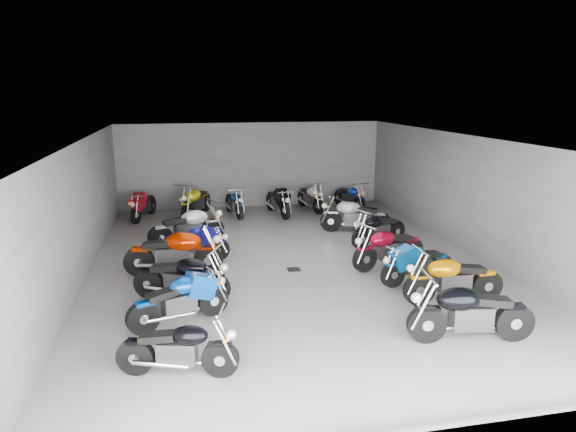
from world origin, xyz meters
The scene contains 24 objects.
ground centered at (0.00, 0.00, 0.00)m, with size 14.00×14.00×0.00m, color gray.
wall_back centered at (0.00, 7.00, 1.60)m, with size 10.00×0.10×3.20m, color gray.
wall_left centered at (-5.00, 0.00, 1.60)m, with size 0.10×14.00×3.20m, color gray.
wall_right centered at (5.00, 0.00, 1.60)m, with size 0.10×14.00×3.20m, color gray.
ceiling centered at (0.00, 0.00, 3.22)m, with size 10.00×14.00×0.04m, color black.
drain_grate centered at (0.00, -0.50, 0.01)m, with size 0.32×0.32×0.01m, color black.
motorcycle_left_a centered at (-2.81, -4.93, 0.47)m, with size 1.91×0.63×0.85m.
motorcycle_left_b centered at (-2.77, -3.06, 0.49)m, with size 1.94×0.93×0.90m.
motorcycle_left_c centered at (-2.72, -1.92, 0.52)m, with size 2.04×0.97×0.95m.
motorcycle_left_d centered at (-2.89, -0.30, 0.57)m, with size 2.37×0.57×1.05m.
motorcycle_left_e centered at (-2.39, 0.82, 0.46)m, with size 1.88×0.69×0.85m.
motorcycle_left_f centered at (-2.54, 2.18, 0.54)m, with size 2.21×0.83×1.00m.
motorcycle_right_a centered at (2.23, -4.82, 0.55)m, with size 2.28×0.57×1.00m.
motorcycle_right_b centered at (2.81, -3.19, 0.52)m, with size 2.19×0.45×0.96m.
motorcycle_right_c centered at (2.59, -1.97, 0.47)m, with size 1.96×0.57×0.87m.
motorcycle_right_d centered at (2.37, -0.79, 0.52)m, with size 2.12×0.76×0.95m.
motorcycle_right_e centered at (2.85, 1.07, 0.48)m, with size 1.90×0.91×0.89m.
motorcycle_right_f centered at (2.62, 2.51, 0.54)m, with size 2.14×0.93×0.98m.
motorcycle_back_a centered at (-4.01, 5.70, 0.50)m, with size 0.76×2.03×0.92m.
motorcycle_back_b centered at (-2.19, 5.69, 0.55)m, with size 1.10×2.14×1.01m.
motorcycle_back_c centered at (-0.85, 5.54, 0.47)m, with size 0.51×1.95×0.86m.
motorcycle_back_d centered at (0.70, 5.31, 0.52)m, with size 0.56×2.14×0.95m.
motorcycle_back_e centered at (2.03, 5.81, 0.50)m, with size 0.54×2.07×0.92m.
motorcycle_back_f centered at (3.59, 5.87, 0.46)m, with size 0.69×1.84×0.83m.
Camera 1 is at (-2.62, -12.38, 4.35)m, focal length 32.00 mm.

